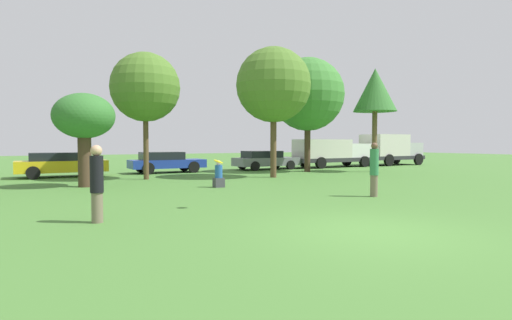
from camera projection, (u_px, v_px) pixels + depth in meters
name	position (u px, v px, depth m)	size (l,w,h in m)	color
ground_plane	(371.00, 232.00, 8.17)	(120.00, 120.00, 0.00)	#477A33
person_thrower	(97.00, 182.00, 9.05)	(0.29, 0.29, 1.74)	#726651
person_catcher	(374.00, 169.00, 13.47)	(0.28, 0.28, 1.79)	#726651
frisbee	(218.00, 162.00, 10.98)	(0.26, 0.25, 0.14)	yellow
bystander_sitting	(219.00, 176.00, 16.34)	(0.40, 0.34, 1.09)	#3F3F47
tree_2	(84.00, 118.00, 16.40)	(2.42, 2.42, 3.79)	#473323
tree_3	(145.00, 87.00, 19.75)	(3.35, 3.35, 6.17)	brown
tree_4	(273.00, 85.00, 20.91)	(3.86, 3.86, 6.70)	brown
tree_5	(308.00, 95.00, 25.09)	(4.50, 4.50, 7.04)	#473323
tree_6	(375.00, 91.00, 25.04)	(2.65, 2.65, 6.37)	brown
parked_car_yellow	(60.00, 164.00, 21.26)	(4.39, 2.08, 1.29)	gold
parked_car_blue	(166.00, 162.00, 24.37)	(4.43, 1.88, 1.25)	#1E389E
parked_car_grey	(265.00, 160.00, 27.45)	(4.45, 2.01, 1.26)	slate
delivery_truck_white	(331.00, 152.00, 30.00)	(6.62, 2.25, 2.05)	#2D2D33
delivery_truck_silver	(390.00, 149.00, 32.99)	(5.47, 2.56, 2.47)	#2D2D33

